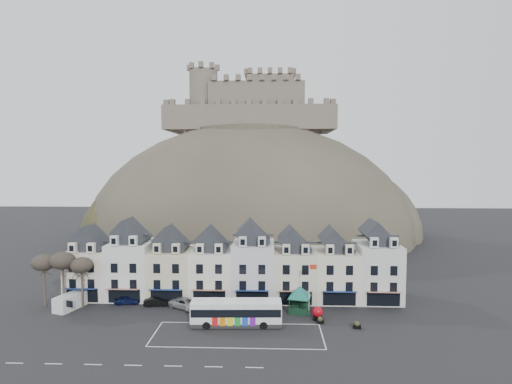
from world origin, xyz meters
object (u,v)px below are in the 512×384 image
(bus, at_px, (236,312))
(car_silver, at_px, (187,303))
(flagpole, at_px, (310,286))
(car_navy, at_px, (127,300))
(car_white, at_px, (200,307))
(car_charcoal, at_px, (269,303))
(bus_shelter, at_px, (300,292))
(car_black, at_px, (157,302))
(car_maroon, at_px, (235,303))
(white_van, at_px, (70,302))
(red_buoy, at_px, (318,313))

(bus, xyz_separation_m, car_silver, (-8.24, 6.18, -1.17))
(flagpole, height_order, car_navy, flagpole)
(car_white, height_order, car_charcoal, car_charcoal)
(bus_shelter, xyz_separation_m, car_navy, (-27.14, 2.55, -2.46))
(car_silver, bearing_deg, bus, -102.30)
(car_navy, height_order, car_black, car_navy)
(bus, distance_m, car_silver, 10.37)
(flagpole, xyz_separation_m, car_black, (-23.64, 3.09, -3.84))
(bus, relative_size, car_navy, 3.19)
(bus, bearing_deg, car_white, 136.61)
(car_navy, bearing_deg, flagpole, -105.99)
(car_navy, bearing_deg, car_charcoal, -99.90)
(car_navy, xyz_separation_m, car_black, (4.89, -0.61, -0.02))
(bus, bearing_deg, car_maroon, 94.16)
(white_van, relative_size, car_silver, 0.99)
(car_navy, xyz_separation_m, car_silver, (9.82, -1.51, 0.10))
(flagpole, bearing_deg, car_black, 172.54)
(red_buoy, distance_m, car_white, 17.62)
(red_buoy, bearing_deg, white_van, 175.67)
(white_van, height_order, car_navy, white_van)
(bus, height_order, car_white, bus)
(white_van, xyz_separation_m, car_black, (12.94, 1.77, -0.49))
(car_silver, xyz_separation_m, car_white, (2.30, -0.99, -0.11))
(car_black, bearing_deg, car_white, -112.31)
(bus_shelter, xyz_separation_m, car_silver, (-17.32, 1.04, -2.36))
(car_charcoal, bearing_deg, car_maroon, 109.64)
(car_silver, relative_size, car_charcoal, 1.27)
(car_black, bearing_deg, white_van, 90.13)
(car_navy, height_order, car_maroon, car_maroon)
(bus, height_order, flagpole, flagpole)
(bus_shelter, relative_size, car_black, 1.57)
(bus, distance_m, car_black, 15.02)
(car_black, bearing_deg, red_buoy, -108.26)
(car_navy, bearing_deg, car_silver, -107.34)
(white_van, bearing_deg, car_navy, 33.00)
(car_silver, bearing_deg, car_black, 104.20)
(bus_shelter, xyz_separation_m, red_buoy, (2.39, -2.67, -2.16))
(car_white, bearing_deg, bus_shelter, -95.59)
(bus_shelter, distance_m, car_navy, 27.37)
(red_buoy, relative_size, car_maroon, 0.45)
(bus_shelter, bearing_deg, car_white, -167.05)
(bus_shelter, height_order, car_silver, bus_shelter)
(bus_shelter, bearing_deg, red_buoy, -35.04)
(car_black, distance_m, car_maroon, 12.44)
(car_maroon, bearing_deg, bus, -174.94)
(bus, distance_m, car_navy, 19.68)
(flagpole, bearing_deg, car_maroon, 166.79)
(car_silver, height_order, car_charcoal, car_silver)
(white_van, distance_m, car_white, 20.17)
(car_white, bearing_deg, car_maroon, -80.04)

